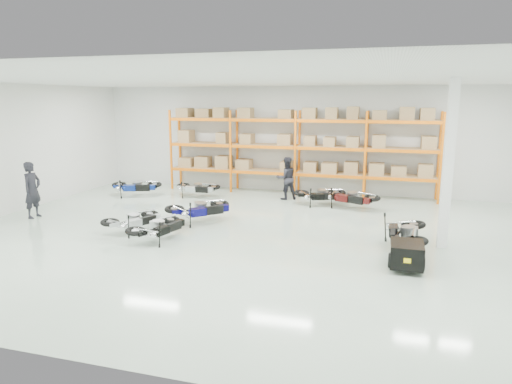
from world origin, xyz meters
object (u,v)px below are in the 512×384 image
(moto_silver_left, at_px, (134,216))
(moto_back_c, at_px, (321,192))
(moto_back_d, at_px, (351,194))
(person_back, at_px, (286,178))
(moto_black_far_left, at_px, (159,223))
(person_left, at_px, (32,190))
(moto_blue_centre, at_px, (200,205))
(moto_back_a, at_px, (136,183))
(moto_back_b, at_px, (197,185))
(moto_touring_right, at_px, (405,228))
(trailer, at_px, (407,254))

(moto_silver_left, bearing_deg, moto_back_c, -105.35)
(moto_back_c, relative_size, moto_back_d, 0.95)
(moto_silver_left, xyz_separation_m, person_back, (3.39, 5.85, 0.36))
(moto_black_far_left, bearing_deg, person_left, 3.34)
(moto_silver_left, bearing_deg, moto_blue_centre, -103.74)
(moto_back_a, xyz_separation_m, moto_back_d, (8.72, 0.31, 0.01))
(moto_back_d, xyz_separation_m, person_back, (-2.61, 0.87, 0.31))
(moto_blue_centre, distance_m, person_back, 4.65)
(moto_back_b, relative_size, person_back, 0.94)
(moto_back_a, xyz_separation_m, person_back, (6.11, 1.17, 0.32))
(moto_silver_left, xyz_separation_m, moto_touring_right, (7.79, 0.64, 0.09))
(moto_silver_left, bearing_deg, moto_touring_right, -147.55)
(moto_blue_centre, bearing_deg, moto_back_b, -18.86)
(moto_black_far_left, height_order, trailer, moto_black_far_left)
(moto_blue_centre, bearing_deg, moto_back_a, 9.93)
(trailer, bearing_deg, moto_blue_centre, 158.28)
(moto_blue_centre, height_order, moto_back_c, moto_blue_centre)
(moto_black_far_left, height_order, moto_touring_right, moto_touring_right)
(moto_touring_right, height_order, moto_back_b, moto_touring_right)
(moto_blue_centre, relative_size, moto_back_d, 1.05)
(moto_blue_centre, height_order, moto_back_d, moto_blue_centre)
(trailer, xyz_separation_m, moto_back_a, (-10.51, 5.64, 0.16))
(person_back, bearing_deg, moto_blue_centre, 34.03)
(moto_silver_left, relative_size, person_back, 0.95)
(trailer, height_order, moto_back_b, moto_back_b)
(moto_blue_centre, bearing_deg, person_left, 55.84)
(moto_silver_left, bearing_deg, moto_back_b, -59.56)
(moto_touring_right, distance_m, trailer, 1.61)
(person_left, relative_size, person_back, 1.11)
(trailer, distance_m, moto_back_b, 10.16)
(moto_touring_right, xyz_separation_m, moto_back_c, (-2.91, 4.57, -0.06))
(moto_back_d, bearing_deg, moto_back_c, 103.25)
(moto_back_a, relative_size, moto_back_b, 1.09)
(trailer, bearing_deg, moto_back_c, 115.81)
(moto_silver_left, height_order, person_left, person_left)
(moto_touring_right, bearing_deg, moto_back_d, 114.01)
(moto_blue_centre, xyz_separation_m, moto_back_c, (3.43, 3.57, -0.05))
(moto_silver_left, height_order, moto_black_far_left, moto_black_far_left)
(moto_back_c, bearing_deg, moto_back_d, -120.42)
(moto_touring_right, distance_m, moto_back_d, 4.70)
(moto_touring_right, distance_m, moto_back_b, 9.26)
(moto_blue_centre, distance_m, moto_back_d, 5.65)
(moto_black_far_left, bearing_deg, moto_touring_right, -154.27)
(moto_blue_centre, bearing_deg, moto_back_d, -97.66)
(moto_back_d, distance_m, person_back, 2.77)
(moto_back_c, relative_size, person_left, 0.90)
(moto_blue_centre, xyz_separation_m, person_back, (1.94, 4.21, 0.28))
(moto_touring_right, bearing_deg, moto_black_far_left, -168.44)
(moto_silver_left, bearing_deg, moto_back_a, -32.03)
(moto_black_far_left, distance_m, moto_touring_right, 6.77)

